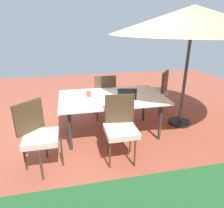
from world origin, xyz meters
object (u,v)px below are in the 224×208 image
object	(u,v)px
cup	(89,94)
patio_umbrella	(193,20)
chair_northeast	(38,133)
chair_southwest	(158,89)
chair_south	(104,94)
laptop	(127,96)
dining_table	(112,99)
chair_north	(121,125)

from	to	relation	value
cup	patio_umbrella	bearing A→B (deg)	-179.97
chair_northeast	cup	world-z (taller)	chair_northeast
chair_southwest	chair_northeast	size ratio (longest dim) A/B	1.00
chair_south	laptop	xyz separation A→B (m)	(-0.23, 0.90, 0.24)
chair_south	chair_northeast	size ratio (longest dim) A/B	1.00
patio_umbrella	cup	xyz separation A→B (m)	(1.86, 0.00, -1.22)
patio_umbrella	laptop	bearing A→B (deg)	12.38
dining_table	chair_south	world-z (taller)	chair_south
dining_table	chair_north	size ratio (longest dim) A/B	1.89
chair_north	cup	world-z (taller)	chair_north
chair_south	laptop	size ratio (longest dim) A/B	2.71
cup	laptop	bearing A→B (deg)	156.53
patio_umbrella	chair_north	xyz separation A→B (m)	(1.49, 0.85, -1.46)
chair_southwest	laptop	bearing A→B (deg)	-6.95
chair_northeast	dining_table	bearing A→B (deg)	-11.87
cup	chair_south	bearing A→B (deg)	-121.96
chair_southwest	chair_northeast	distance (m)	2.88
patio_umbrella	chair_northeast	bearing A→B (deg)	17.25
chair_north	cup	xyz separation A→B (m)	(0.37, -0.85, 0.23)
dining_table	laptop	world-z (taller)	laptop
dining_table	laptop	xyz separation A→B (m)	(-0.22, 0.19, 0.10)
dining_table	chair_north	xyz separation A→B (m)	(0.04, 0.77, -0.14)
dining_table	patio_umbrella	size ratio (longest dim) A/B	0.63
patio_umbrella	laptop	world-z (taller)	patio_umbrella
chair_northeast	chair_south	bearing A→B (deg)	7.11
chair_southwest	chair_south	bearing A→B (deg)	-47.28
dining_table	chair_southwest	bearing A→B (deg)	-147.88
dining_table	patio_umbrella	world-z (taller)	patio_umbrella
cup	dining_table	bearing A→B (deg)	168.69
patio_umbrella	laptop	size ratio (longest dim) A/B	8.14
chair_southwest	chair_northeast	bearing A→B (deg)	-18.51
chair_northeast	chair_north	bearing A→B (deg)	-44.65
chair_north	laptop	world-z (taller)	chair_north
chair_south	chair_north	xyz separation A→B (m)	(0.02, 1.48, 0.00)
chair_south	cup	distance (m)	0.78
chair_northeast	patio_umbrella	bearing A→B (deg)	-26.32
chair_south	chair_northeast	bearing A→B (deg)	51.57
chair_southwest	cup	distance (m)	1.80
chair_southwest	chair_northeast	xyz separation A→B (m)	(2.44, 1.52, 0.00)
chair_southwest	dining_table	bearing A→B (deg)	-18.30
dining_table	chair_north	world-z (taller)	chair_north
chair_south	dining_table	bearing A→B (deg)	92.12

